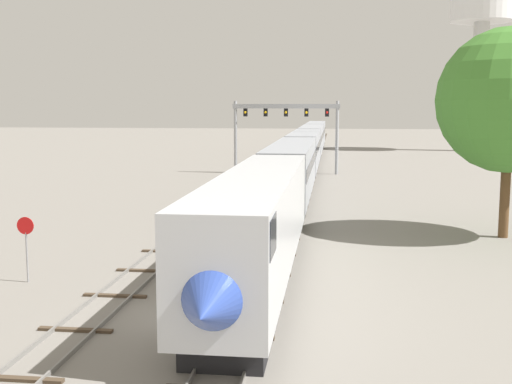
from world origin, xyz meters
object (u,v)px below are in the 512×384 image
passenger_train (305,152)px  signal_gantry (286,120)px  stop_sign (26,240)px  trackside_tree_left (510,100)px  water_tower (482,21)px

passenger_train → signal_gantry: bearing=145.9°
passenger_train → stop_sign: passenger_train is taller
trackside_tree_left → signal_gantry: bearing=114.1°
passenger_train → signal_gantry: size_ratio=9.11×
trackside_tree_left → stop_sign: bearing=-151.5°
water_tower → stop_sign: (-37.52, -88.28, -19.87)m
passenger_train → water_tower: water_tower is taller
water_tower → stop_sign: water_tower is taller
water_tower → trackside_tree_left: (-14.48, -75.77, -13.81)m
water_tower → stop_sign: size_ratio=9.41×
signal_gantry → stop_sign: size_ratio=4.20×
stop_sign → trackside_tree_left: bearing=28.5°
passenger_train → water_tower: bearing=57.4°
passenger_train → signal_gantry: 4.37m
signal_gantry → trackside_tree_left: trackside_tree_left is taller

